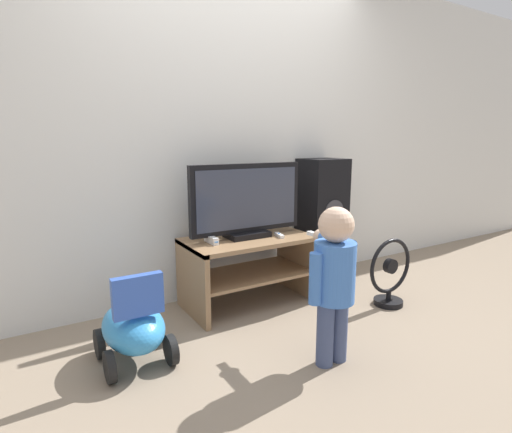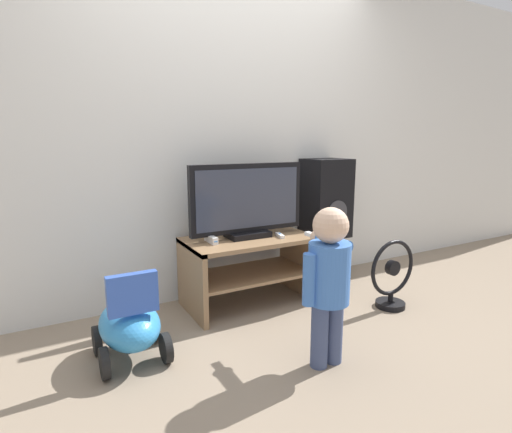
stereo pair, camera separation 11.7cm
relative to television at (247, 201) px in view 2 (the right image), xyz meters
name	(u,v)px [view 2 (the right image)]	position (x,y,z in m)	size (l,w,h in m)	color
ground_plane	(267,316)	(0.00, -0.28, -0.77)	(16.00, 16.00, 0.00)	gray
wall_back	(228,127)	(0.00, 0.32, 0.53)	(10.00, 0.06, 2.60)	silver
tv_stand	(249,261)	(0.00, -0.02, -0.44)	(0.93, 0.52, 0.50)	#93704C
television	(247,201)	(0.00, 0.00, 0.00)	(0.88, 0.20, 0.53)	black
game_console	(211,239)	(-0.30, -0.03, -0.24)	(0.04, 0.17, 0.05)	white
remote_primary	(280,235)	(0.21, -0.11, -0.25)	(0.06, 0.13, 0.03)	white
child	(328,274)	(-0.02, -0.95, -0.26)	(0.33, 0.49, 0.87)	#3F4C72
speaker_tower	(326,201)	(0.81, 0.11, -0.07)	(0.36, 0.32, 1.05)	black
floor_fan	(392,277)	(0.87, -0.59, -0.54)	(0.41, 0.21, 0.50)	black
ride_on_toy	(130,325)	(-0.94, -0.39, -0.56)	(0.36, 0.49, 0.53)	#338CD1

